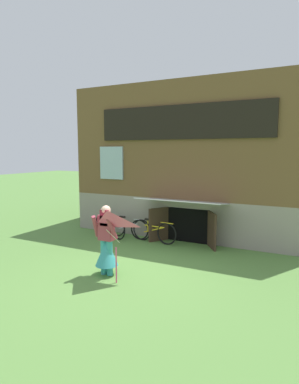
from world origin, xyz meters
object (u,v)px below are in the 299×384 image
Objects in this scene: person at (106,246)px; bicycle_silver at (128,228)px; bicycle_yellow at (154,231)px; bicycle_green at (110,226)px; kite at (108,228)px.

bicycle_silver is at bearing 105.36° from person.
bicycle_green is (-1.59, -0.06, 0.00)m from bicycle_yellow.
person is 3.19m from bicycle_silver.
kite is at bearing -59.19° from person.
bicycle_yellow is 1.03× the size of bicycle_silver.
bicycle_green is (-1.80, 2.79, -0.32)m from person.
kite is at bearing -62.71° from bicycle_silver.
person is 1.05× the size of bicycle_silver.
kite reaches higher than bicycle_yellow.
bicycle_silver is (-0.98, 0.09, -0.01)m from bicycle_yellow.
person is 1.05× the size of bicycle_green.
person is at bearing -65.27° from bicycle_silver.
bicycle_silver is at bearing -178.78° from bicycle_yellow.
kite is (0.39, -0.50, 0.57)m from person.
kite is 3.90m from bicycle_silver.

